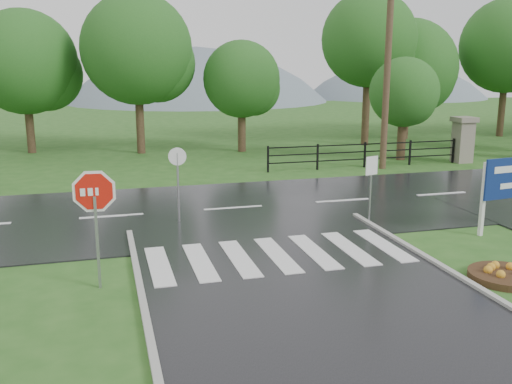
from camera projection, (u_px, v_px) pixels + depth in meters
name	position (u px, v px, depth m)	size (l,w,h in m)	color
ground	(363.00, 350.00, 9.88)	(120.00, 120.00, 0.00)	#2A591D
main_road	(233.00, 209.00, 19.28)	(90.00, 8.00, 0.04)	black
crosswalk	(277.00, 255.00, 14.57)	(6.50, 2.80, 0.02)	silver
pillar_west	(463.00, 139.00, 28.00)	(1.00, 1.00, 2.24)	gray
fence_west	(365.00, 152.00, 26.75)	(9.58, 0.08, 1.20)	black
hills	(166.00, 220.00, 75.36)	(102.00, 48.00, 48.00)	slate
treeline	(195.00, 149.00, 32.70)	(83.20, 5.20, 10.00)	#1E551A
stop_sign	(95.00, 202.00, 12.16)	(1.25, 0.12, 2.81)	#939399
flower_bed	(505.00, 274.00, 13.04)	(1.64, 1.64, 0.33)	#332111
reg_sign_small	(371.00, 176.00, 17.28)	(0.45, 0.16, 2.10)	#939399
reg_sign_round	(178.00, 176.00, 17.33)	(0.54, 0.12, 2.36)	#939399
utility_pole_east	(387.00, 68.00, 25.59)	(1.56, 0.59, 9.06)	#473523
entrance_tree_left	(404.00, 93.00, 28.27)	(3.45, 3.45, 5.12)	#3D2B1C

